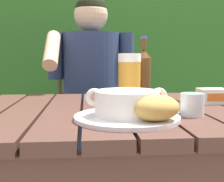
% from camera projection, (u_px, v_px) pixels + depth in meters
% --- Properties ---
extents(dining_table, '(1.14, 0.81, 0.72)m').
position_uv_depth(dining_table, '(100.00, 137.00, 1.04)').
color(dining_table, '#4D2F26').
rests_on(dining_table, ground_plane).
extents(hedge_backdrop, '(2.92, 0.98, 2.85)m').
position_uv_depth(hedge_backdrop, '(107.00, 7.00, 2.71)').
color(hedge_backdrop, '#28581F').
rests_on(hedge_backdrop, ground_plane).
extents(chair_near_diner, '(0.45, 0.42, 1.03)m').
position_uv_depth(chair_near_diner, '(91.00, 121.00, 1.88)').
color(chair_near_diner, '#473B22').
rests_on(chair_near_diner, ground_plane).
extents(person_eating, '(0.48, 0.47, 1.24)m').
position_uv_depth(person_eating, '(91.00, 87.00, 1.66)').
color(person_eating, navy).
rests_on(person_eating, ground_plane).
extents(serving_plate, '(0.30, 0.30, 0.01)m').
position_uv_depth(serving_plate, '(127.00, 117.00, 0.83)').
color(serving_plate, white).
rests_on(serving_plate, dining_table).
extents(soup_bowl, '(0.23, 0.18, 0.08)m').
position_uv_depth(soup_bowl, '(127.00, 102.00, 0.83)').
color(soup_bowl, white).
rests_on(soup_bowl, serving_plate).
extents(bread_roll, '(0.15, 0.14, 0.07)m').
position_uv_depth(bread_roll, '(157.00, 108.00, 0.76)').
color(bread_roll, tan).
rests_on(bread_roll, serving_plate).
extents(beer_glass, '(0.08, 0.08, 0.19)m').
position_uv_depth(beer_glass, '(129.00, 80.00, 1.04)').
color(beer_glass, orange).
rests_on(beer_glass, dining_table).
extents(beer_bottle, '(0.06, 0.06, 0.25)m').
position_uv_depth(beer_bottle, '(143.00, 75.00, 1.11)').
color(beer_bottle, '#523315').
rests_on(beer_bottle, dining_table).
extents(water_glass_small, '(0.07, 0.07, 0.07)m').
position_uv_depth(water_glass_small, '(192.00, 104.00, 0.88)').
color(water_glass_small, silver).
rests_on(water_glass_small, dining_table).
extents(butter_tub, '(0.10, 0.08, 0.06)m').
position_uv_depth(butter_tub, '(212.00, 96.00, 1.12)').
color(butter_tub, white).
rests_on(butter_tub, dining_table).
extents(table_knife, '(0.15, 0.06, 0.01)m').
position_uv_depth(table_knife, '(175.00, 114.00, 0.90)').
color(table_knife, silver).
rests_on(table_knife, dining_table).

